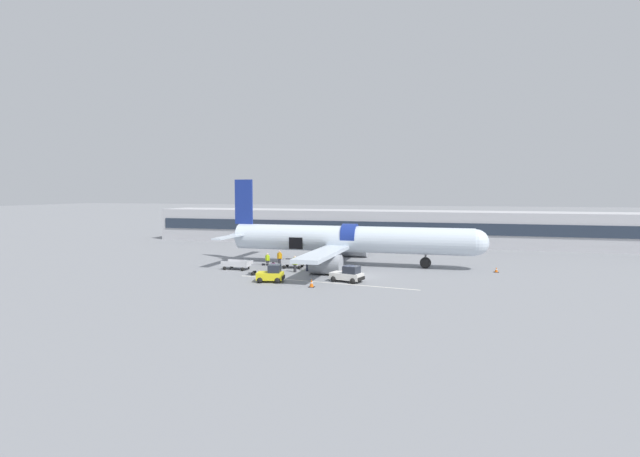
{
  "coord_description": "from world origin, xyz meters",
  "views": [
    {
      "loc": [
        10.68,
        -50.65,
        8.94
      ],
      "look_at": [
        -5.05,
        3.76,
        4.63
      ],
      "focal_mm": 28.0,
      "sensor_mm": 36.0,
      "label": 1
    }
  ],
  "objects_px": {
    "baggage_tug_mid": "(271,275)",
    "baggage_cart_queued": "(238,265)",
    "baggage_tug_lead": "(348,275)",
    "baggage_cart_empty": "(263,269)",
    "ground_crew_supervisor": "(315,261)",
    "baggage_cart_loading": "(294,263)",
    "suitcase_on_tarmac_upright": "(273,266)",
    "ground_crew_loader_b": "(307,263)",
    "airplane": "(346,240)",
    "ground_crew_loader_a": "(280,258)",
    "ground_crew_driver": "(295,264)",
    "ground_crew_helper": "(267,260)"
  },
  "relations": [
    {
      "from": "baggage_cart_empty",
      "to": "baggage_cart_queued",
      "type": "bearing_deg",
      "value": 149.66
    },
    {
      "from": "baggage_cart_queued",
      "to": "ground_crew_loader_a",
      "type": "relative_size",
      "value": 2.3
    },
    {
      "from": "baggage_cart_queued",
      "to": "baggage_tug_lead",
      "type": "bearing_deg",
      "value": -16.63
    },
    {
      "from": "suitcase_on_tarmac_upright",
      "to": "baggage_tug_mid",
      "type": "bearing_deg",
      "value": -69.81
    },
    {
      "from": "baggage_cart_loading",
      "to": "baggage_cart_queued",
      "type": "height_order",
      "value": "baggage_cart_loading"
    },
    {
      "from": "ground_crew_loader_a",
      "to": "ground_crew_driver",
      "type": "height_order",
      "value": "ground_crew_loader_a"
    },
    {
      "from": "airplane",
      "to": "baggage_tug_mid",
      "type": "height_order",
      "value": "airplane"
    },
    {
      "from": "ground_crew_supervisor",
      "to": "ground_crew_helper",
      "type": "distance_m",
      "value": 5.71
    },
    {
      "from": "baggage_tug_lead",
      "to": "baggage_tug_mid",
      "type": "distance_m",
      "value": 7.53
    },
    {
      "from": "baggage_tug_lead",
      "to": "baggage_cart_loading",
      "type": "bearing_deg",
      "value": 139.49
    },
    {
      "from": "baggage_cart_loading",
      "to": "ground_crew_supervisor",
      "type": "height_order",
      "value": "ground_crew_supervisor"
    },
    {
      "from": "ground_crew_loader_b",
      "to": "ground_crew_driver",
      "type": "height_order",
      "value": "ground_crew_driver"
    },
    {
      "from": "baggage_tug_mid",
      "to": "baggage_cart_empty",
      "type": "relative_size",
      "value": 0.84
    },
    {
      "from": "baggage_cart_queued",
      "to": "suitcase_on_tarmac_upright",
      "type": "height_order",
      "value": "baggage_cart_queued"
    },
    {
      "from": "airplane",
      "to": "ground_crew_supervisor",
      "type": "bearing_deg",
      "value": -120.59
    },
    {
      "from": "baggage_cart_queued",
      "to": "ground_crew_loader_b",
      "type": "relative_size",
      "value": 2.47
    },
    {
      "from": "ground_crew_driver",
      "to": "ground_crew_helper",
      "type": "bearing_deg",
      "value": 151.44
    },
    {
      "from": "baggage_cart_empty",
      "to": "ground_crew_loader_a",
      "type": "xyz_separation_m",
      "value": [
        -0.43,
        6.17,
        0.44
      ]
    },
    {
      "from": "baggage_cart_loading",
      "to": "airplane",
      "type": "bearing_deg",
      "value": 36.49
    },
    {
      "from": "baggage_tug_lead",
      "to": "suitcase_on_tarmac_upright",
      "type": "height_order",
      "value": "baggage_tug_lead"
    },
    {
      "from": "airplane",
      "to": "suitcase_on_tarmac_upright",
      "type": "height_order",
      "value": "airplane"
    },
    {
      "from": "suitcase_on_tarmac_upright",
      "to": "ground_crew_loader_b",
      "type": "bearing_deg",
      "value": -1.65
    },
    {
      "from": "baggage_cart_empty",
      "to": "ground_crew_driver",
      "type": "relative_size",
      "value": 1.89
    },
    {
      "from": "baggage_cart_loading",
      "to": "ground_crew_supervisor",
      "type": "distance_m",
      "value": 2.76
    },
    {
      "from": "ground_crew_supervisor",
      "to": "ground_crew_helper",
      "type": "bearing_deg",
      "value": -179.44
    },
    {
      "from": "baggage_cart_queued",
      "to": "ground_crew_loader_a",
      "type": "xyz_separation_m",
      "value": [
        3.56,
        3.84,
        0.49
      ]
    },
    {
      "from": "ground_crew_loader_b",
      "to": "ground_crew_driver",
      "type": "xyz_separation_m",
      "value": [
        -1.09,
        -1.1,
        0.06
      ]
    },
    {
      "from": "baggage_cart_queued",
      "to": "suitcase_on_tarmac_upright",
      "type": "bearing_deg",
      "value": 17.14
    },
    {
      "from": "ground_crew_loader_a",
      "to": "ground_crew_driver",
      "type": "xyz_separation_m",
      "value": [
        3.27,
        -3.89,
        -0.01
      ]
    },
    {
      "from": "baggage_cart_loading",
      "to": "baggage_cart_queued",
      "type": "xyz_separation_m",
      "value": [
        -5.69,
        -2.76,
        -0.07
      ]
    },
    {
      "from": "airplane",
      "to": "baggage_cart_empty",
      "type": "xyz_separation_m",
      "value": [
        -7.01,
        -9.01,
        -2.44
      ]
    },
    {
      "from": "baggage_cart_empty",
      "to": "ground_crew_driver",
      "type": "distance_m",
      "value": 3.67
    },
    {
      "from": "airplane",
      "to": "ground_crew_loader_a",
      "type": "xyz_separation_m",
      "value": [
        -7.44,
        -2.85,
        -2.0
      ]
    },
    {
      "from": "baggage_cart_empty",
      "to": "ground_crew_driver",
      "type": "xyz_separation_m",
      "value": [
        2.84,
        2.28,
        0.43
      ]
    },
    {
      "from": "baggage_cart_empty",
      "to": "baggage_cart_loading",
      "type": "bearing_deg",
      "value": 71.44
    },
    {
      "from": "airplane",
      "to": "ground_crew_helper",
      "type": "bearing_deg",
      "value": -151.71
    },
    {
      "from": "baggage_tug_mid",
      "to": "baggage_cart_queued",
      "type": "relative_size",
      "value": 0.69
    },
    {
      "from": "baggage_cart_queued",
      "to": "ground_crew_supervisor",
      "type": "bearing_deg",
      "value": 15.1
    },
    {
      "from": "ground_crew_loader_a",
      "to": "baggage_cart_empty",
      "type": "bearing_deg",
      "value": -86.02
    },
    {
      "from": "airplane",
      "to": "baggage_tug_mid",
      "type": "relative_size",
      "value": 11.12
    },
    {
      "from": "baggage_tug_mid",
      "to": "baggage_cart_loading",
      "type": "height_order",
      "value": "baggage_tug_mid"
    },
    {
      "from": "baggage_tug_lead",
      "to": "ground_crew_loader_a",
      "type": "distance_m",
      "value": 12.91
    },
    {
      "from": "ground_crew_loader_b",
      "to": "suitcase_on_tarmac_upright",
      "type": "xyz_separation_m",
      "value": [
        -4.13,
        0.12,
        -0.53
      ]
    },
    {
      "from": "suitcase_on_tarmac_upright",
      "to": "ground_crew_driver",
      "type": "bearing_deg",
      "value": -21.93
    },
    {
      "from": "baggage_cart_empty",
      "to": "ground_crew_supervisor",
      "type": "xyz_separation_m",
      "value": [
        4.4,
        4.59,
        0.42
      ]
    },
    {
      "from": "airplane",
      "to": "ground_crew_loader_b",
      "type": "height_order",
      "value": "airplane"
    },
    {
      "from": "baggage_tug_lead",
      "to": "ground_crew_loader_b",
      "type": "bearing_deg",
      "value": 138.47
    },
    {
      "from": "baggage_tug_mid",
      "to": "ground_crew_driver",
      "type": "bearing_deg",
      "value": 87.23
    },
    {
      "from": "baggage_cart_empty",
      "to": "ground_crew_loader_b",
      "type": "distance_m",
      "value": 5.2
    },
    {
      "from": "baggage_tug_mid",
      "to": "baggage_cart_queued",
      "type": "xyz_separation_m",
      "value": [
        -6.52,
        6.28,
        -0.26
      ]
    }
  ]
}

